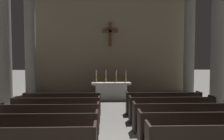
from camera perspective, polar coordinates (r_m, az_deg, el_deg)
name	(u,v)px	position (r m, az deg, el deg)	size (l,w,h in m)	color
pew_left_row_2	(38,130)	(5.97, -19.62, -15.18)	(3.14, 0.50, 0.95)	black
pew_left_row_3	(49,118)	(6.94, -16.91, -12.53)	(3.14, 0.50, 0.95)	black
pew_left_row_4	(57,110)	(7.94, -14.91, -10.53)	(3.14, 0.50, 0.95)	black
pew_left_row_5	(63,104)	(8.95, -13.37, -8.96)	(3.14, 0.50, 0.95)	black
pew_right_row_2	(197,128)	(6.22, 22.25, -14.48)	(3.14, 0.50, 0.95)	black
pew_right_row_3	(182,117)	(7.16, 18.68, -12.09)	(3.14, 0.50, 0.95)	black
pew_right_row_4	(171,109)	(8.13, 16.00, -10.22)	(3.14, 0.50, 0.95)	black
pew_right_row_5	(163,103)	(9.12, 13.92, -8.75)	(3.14, 0.50, 0.95)	black
column_left_second	(4,43)	(10.24, -27.65, 6.68)	(0.94, 0.94, 6.24)	gray
column_right_second	(218,43)	(10.57, 27.20, 6.56)	(0.94, 0.94, 6.24)	gray
column_left_third	(30,47)	(13.22, -21.56, 5.91)	(0.94, 0.94, 6.24)	gray
column_right_third	(189,47)	(13.48, 20.46, 5.87)	(0.94, 0.94, 6.24)	gray
altar	(111,90)	(11.93, -0.24, -5.60)	(2.20, 0.90, 1.01)	#BCB7AD
candlestick_outer_left	(96,78)	(11.85, -4.35, -2.28)	(0.16, 0.16, 0.68)	#B79338
candlestick_inner_left	(106,78)	(11.84, -1.69, -2.28)	(0.16, 0.16, 0.68)	#B79338
candlestick_inner_right	(116,78)	(11.86, 1.21, -2.27)	(0.16, 0.16, 0.68)	#B79338
candlestick_outer_right	(126,78)	(11.90, 3.86, -2.26)	(0.16, 0.16, 0.68)	#B79338
apse_with_cross	(110,40)	(14.12, -0.53, 8.16)	(10.53, 0.43, 7.17)	gray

